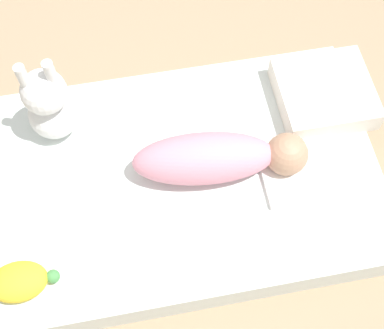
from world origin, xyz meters
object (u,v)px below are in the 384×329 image
at_px(swaddled_baby, 219,158).
at_px(pillow, 324,93).
at_px(bunny_plush, 49,105).
at_px(turtle_plush, 20,282).

height_order(swaddled_baby, pillow, swaddled_baby).
height_order(pillow, bunny_plush, bunny_plush).
relative_size(swaddled_baby, bunny_plush, 1.66).
bearing_deg(swaddled_baby, turtle_plush, -151.35).
xyz_separation_m(bunny_plush, turtle_plush, (-0.14, -0.51, -0.09)).
distance_m(pillow, bunny_plush, 0.89).
xyz_separation_m(pillow, turtle_plush, (-1.01, -0.45, -0.00)).
xyz_separation_m(swaddled_baby, pillow, (0.40, 0.19, -0.03)).
relative_size(swaddled_baby, turtle_plush, 2.78).
bearing_deg(pillow, swaddled_baby, -154.32).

